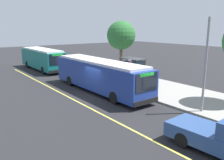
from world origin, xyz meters
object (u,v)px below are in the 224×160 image
Objects in this scene: transit_bus_second at (42,58)px; transit_bus_main at (99,74)px; waiting_bench at (133,76)px; route_sign_post at (130,69)px.

transit_bus_main is at bearing 0.16° from transit_bus_second.
transit_bus_main is 7.70× the size of waiting_bench.
waiting_bench is (-1.31, 5.37, -0.99)m from transit_bus_main.
transit_bus_main reaches higher than waiting_bench.
route_sign_post is (15.48, 2.86, 0.34)m from transit_bus_second.
route_sign_post is at bearing 10.47° from transit_bus_second.
transit_bus_second is at bearing -157.65° from waiting_bench.
route_sign_post is at bearing -47.71° from waiting_bench.
route_sign_post is at bearing 70.21° from transit_bus_main.
transit_bus_second is at bearing -169.53° from route_sign_post.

